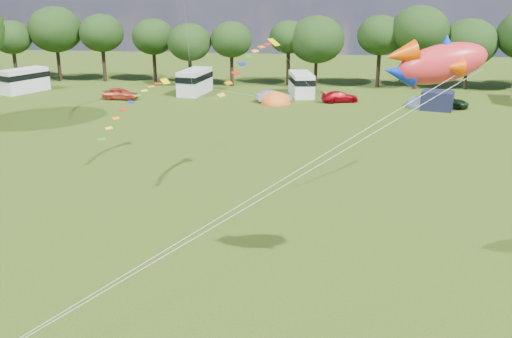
# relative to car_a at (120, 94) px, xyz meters

# --- Properties ---
(ground_plane) EXTENTS (180.00, 180.00, 0.00)m
(ground_plane) POSITION_rel_car_a_xyz_m (20.34, -43.66, -0.69)
(ground_plane) COLOR black
(ground_plane) RESTS_ON ground
(tree_line) EXTENTS (102.98, 10.98, 10.27)m
(tree_line) POSITION_rel_car_a_xyz_m (25.64, 11.33, 5.66)
(tree_line) COLOR black
(tree_line) RESTS_ON ground
(car_a) EXTENTS (4.18, 1.76, 1.38)m
(car_a) POSITION_rel_car_a_xyz_m (0.00, 0.00, 0.00)
(car_a) COLOR #B33920
(car_a) RESTS_ON ground
(car_b) EXTENTS (3.96, 2.81, 1.31)m
(car_b) POSITION_rel_car_a_xyz_m (17.65, 0.91, -0.03)
(car_b) COLOR gray
(car_b) RESTS_ON ground
(car_c) EXTENTS (4.38, 2.97, 1.21)m
(car_c) POSITION_rel_car_a_xyz_m (25.07, 1.71, -0.08)
(car_c) COLOR #8E030C
(car_c) RESTS_ON ground
(car_d) EXTENTS (4.85, 3.23, 1.21)m
(car_d) POSITION_rel_car_a_xyz_m (36.60, 0.22, -0.08)
(car_d) COLOR black
(car_d) RESTS_ON ground
(campervan_a) EXTENTS (4.68, 6.34, 2.86)m
(campervan_a) POSITION_rel_car_a_xyz_m (-13.29, 3.01, 0.85)
(campervan_a) COLOR silver
(campervan_a) RESTS_ON ground
(campervan_b) EXTENTS (3.36, 6.22, 2.90)m
(campervan_b) POSITION_rel_car_a_xyz_m (7.71, 4.67, 0.87)
(campervan_b) COLOR silver
(campervan_b) RESTS_ON ground
(campervan_c) EXTENTS (3.49, 5.92, 2.71)m
(campervan_c) POSITION_rel_car_a_xyz_m (20.55, 5.07, 0.77)
(campervan_c) COLOR silver
(campervan_c) RESTS_ON ground
(tent_orange) EXTENTS (3.37, 3.69, 2.64)m
(tent_orange) POSITION_rel_car_a_xyz_m (17.99, -0.02, -0.67)
(tent_orange) COLOR orange
(tent_orange) RESTS_ON ground
(tent_greyblue) EXTENTS (3.06, 3.36, 2.28)m
(tent_greyblue) POSITION_rel_car_a_xyz_m (33.57, 0.30, -0.67)
(tent_greyblue) COLOR #485A64
(tent_greyblue) RESTS_ON ground
(awning_navy) EXTENTS (3.73, 3.33, 1.97)m
(awning_navy) POSITION_rel_car_a_xyz_m (35.26, -1.00, 0.30)
(awning_navy) COLOR black
(awning_navy) RESTS_ON ground
(fish_kite) EXTENTS (4.16, 1.98, 2.19)m
(fish_kite) POSITION_rel_car_a_xyz_m (27.61, -40.71, 9.36)
(fish_kite) COLOR red
(fish_kite) RESTS_ON ground
(streamer_kite_b) EXTENTS (4.26, 4.69, 3.79)m
(streamer_kite_b) POSITION_rel_car_a_xyz_m (10.04, -22.68, 4.02)
(streamer_kite_b) COLOR #EBE201
(streamer_kite_b) RESTS_ON ground
(streamer_kite_c) EXTENTS (3.13, 5.07, 2.84)m
(streamer_kite_c) POSITION_rel_car_a_xyz_m (19.28, -28.60, 7.93)
(streamer_kite_c) COLOR #DAD200
(streamer_kite_c) RESTS_ON ground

